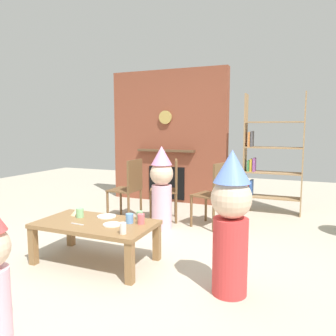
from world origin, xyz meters
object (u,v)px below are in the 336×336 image
at_px(paper_plate_front, 112,224).
at_px(dining_chair_middle, 170,186).
at_px(child_in_pink, 231,219).
at_px(dining_chair_left, 130,186).
at_px(paper_cup_center, 80,213).
at_px(paper_cup_far_left, 130,218).
at_px(paper_cup_near_right, 123,228).
at_px(paper_cup_near_left, 141,219).
at_px(birthday_cake_slice, 75,212).
at_px(bookshelf, 268,159).
at_px(coffee_table, 96,228).
at_px(dining_chair_right, 216,191).
at_px(paper_plate_rear, 107,216).
at_px(paper_cup_far_right, 140,215).
at_px(child_by_the_chairs, 162,186).

distance_m(paper_plate_front, dining_chair_middle, 1.73).
height_order(child_in_pink, dining_chair_left, child_in_pink).
bearing_deg(paper_plate_front, child_in_pink, -4.67).
xyz_separation_m(paper_cup_center, paper_cup_far_left, (0.59, 0.02, -0.00)).
xyz_separation_m(paper_cup_near_right, child_in_pink, (0.94, 0.09, 0.16)).
bearing_deg(dining_chair_middle, paper_cup_near_left, 79.77).
bearing_deg(birthday_cake_slice, dining_chair_middle, 73.14).
relative_size(bookshelf, paper_cup_far_left, 20.11).
height_order(coffee_table, paper_cup_near_left, paper_cup_near_left).
xyz_separation_m(paper_cup_center, dining_chair_left, (-0.19, 1.42, 0.05)).
bearing_deg(dining_chair_right, paper_cup_near_right, 95.75).
relative_size(paper_cup_near_left, paper_plate_rear, 0.50).
height_order(birthday_cake_slice, dining_chair_middle, dining_chair_middle).
bearing_deg(paper_cup_near_left, child_in_pink, -14.38).
xyz_separation_m(coffee_table, paper_cup_far_right, (0.37, 0.25, 0.11)).
relative_size(dining_chair_middle, dining_chair_right, 1.00).
height_order(paper_cup_center, birthday_cake_slice, paper_cup_center).
height_order(child_by_the_chairs, dining_chair_right, child_by_the_chairs).
distance_m(child_by_the_chairs, dining_chair_left, 0.68).
relative_size(paper_cup_near_left, dining_chair_right, 0.11).
bearing_deg(paper_plate_front, bookshelf, 66.59).
xyz_separation_m(birthday_cake_slice, dining_chair_middle, (0.47, 1.56, 0.06)).
bearing_deg(paper_cup_far_left, birthday_cake_slice, 176.92).
bearing_deg(dining_chair_right, child_in_pink, 125.83).
height_order(coffee_table, paper_cup_near_right, paper_cup_near_right).
height_order(paper_cup_far_left, dining_chair_right, dining_chair_right).
xyz_separation_m(paper_cup_far_left, child_by_the_chairs, (-0.15, 1.15, 0.13)).
bearing_deg(coffee_table, dining_chair_middle, 86.11).
relative_size(coffee_table, paper_cup_near_right, 11.44).
relative_size(paper_cup_near_left, dining_chair_left, 0.11).
bearing_deg(child_by_the_chairs, paper_cup_center, -12.24).
distance_m(coffee_table, paper_cup_far_left, 0.37).
relative_size(child_in_pink, dining_chair_left, 1.32).
height_order(paper_plate_rear, dining_chair_right, dining_chair_right).
bearing_deg(paper_cup_far_right, paper_plate_front, -120.64).
xyz_separation_m(dining_chair_middle, dining_chair_right, (0.72, -0.11, 0.00)).
bearing_deg(child_by_the_chairs, paper_cup_far_left, 15.73).
xyz_separation_m(paper_plate_front, birthday_cake_slice, (-0.57, 0.16, 0.02)).
relative_size(paper_cup_far_left, birthday_cake_slice, 0.94).
distance_m(paper_cup_far_left, paper_plate_front, 0.18).
height_order(dining_chair_left, dining_chair_middle, same).
bearing_deg(dining_chair_right, dining_chair_left, 21.91).
distance_m(bookshelf, coffee_table, 3.11).
height_order(child_in_pink, dining_chair_right, child_in_pink).
bearing_deg(dining_chair_right, child_by_the_chairs, 45.29).
xyz_separation_m(paper_plate_front, paper_plate_rear, (-0.21, 0.23, 0.00)).
height_order(paper_cup_near_right, dining_chair_right, dining_chair_right).
bearing_deg(bookshelf, child_in_pink, -90.26).
distance_m(bookshelf, paper_plate_rear, 2.92).
relative_size(coffee_table, paper_cup_near_left, 11.87).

